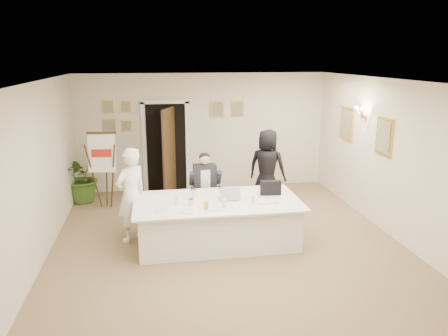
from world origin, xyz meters
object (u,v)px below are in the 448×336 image
seated_man (205,188)px  flip_chart (104,174)px  laptop (229,191)px  conference_table (217,221)px  laptop_bag (271,188)px  steel_jug (191,202)px  paper_stack (268,201)px  standing_woman (267,167)px  standing_man (131,195)px  oj_glass (206,206)px  potted_palm (82,176)px

seated_man → flip_chart: 2.32m
laptop → conference_table: bearing=-167.3°
laptop_bag → steel_jug: (-1.45, -0.34, -0.07)m
flip_chart → paper_stack: flip_chart is taller
paper_stack → steel_jug: (-1.29, 0.05, 0.04)m
standing_woman → steel_jug: standing_woman is taller
standing_man → seated_man: bearing=165.7°
conference_table → standing_woman: 2.35m
conference_table → laptop: 0.57m
laptop → oj_glass: (-0.46, -0.49, -0.07)m
conference_table → paper_stack: bearing=-15.9°
standing_woman → potted_palm: 4.12m
standing_woman → oj_glass: standing_woman is taller
potted_palm → laptop: (2.85, -2.67, 0.33)m
conference_table → potted_palm: potted_palm is taller
laptop_bag → seated_man: bearing=144.7°
standing_man → steel_jug: (1.00, -0.54, -0.01)m
seated_man → standing_woman: (1.46, 0.83, 0.13)m
seated_man → oj_glass: size_ratio=10.79×
standing_woman → conference_table: bearing=84.7°
laptop → paper_stack: size_ratio=1.11×
conference_table → potted_palm: 3.80m
seated_man → standing_woman: standing_woman is taller
standing_man → paper_stack: 2.36m
laptop_bag → oj_glass: laptop_bag is taller
laptop → laptop_bag: laptop is taller
standing_man → standing_woman: 3.21m
flip_chart → laptop: flip_chart is taller
flip_chart → paper_stack: 3.79m
conference_table → laptop: bearing=15.8°
flip_chart → steel_jug: size_ratio=14.81×
laptop → laptop_bag: bearing=4.0°
standing_woman → laptop_bag: size_ratio=4.53×
flip_chart → laptop: bearing=-42.5°
conference_table → laptop_bag: size_ratio=7.71×
conference_table → laptop: size_ratio=7.77×
paper_stack → laptop_bag: bearing=68.0°
standing_woman → laptop: size_ratio=4.57×
laptop_bag → steel_jug: size_ratio=3.35×
paper_stack → seated_man: bearing=125.9°
potted_palm → laptop_bag: size_ratio=3.18×
paper_stack → oj_glass: 1.09m
conference_table → potted_palm: size_ratio=2.42×
steel_jug → conference_table: bearing=21.7°
laptop → oj_glass: laptop is taller
laptop_bag → oj_glass: bearing=-151.0°
flip_chart → conference_table: bearing=-46.1°
oj_glass → standing_woman: bearing=54.6°
laptop → steel_jug: 0.73m
flip_chart → seated_man: bearing=-29.8°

